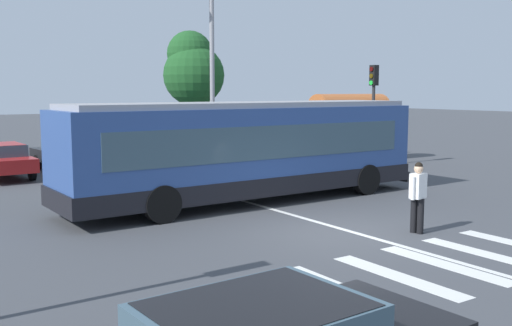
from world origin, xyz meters
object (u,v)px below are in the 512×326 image
(parked_car_red, at_px, (0,159))
(city_transit_bus, at_px, (248,151))
(parked_car_black, at_px, (68,153))
(parked_car_teal, at_px, (189,148))
(bus_stop_shelter, at_px, (349,111))
(twin_arm_street_lamp, at_px, (212,46))
(background_tree_right, at_px, (193,69))
(traffic_light_far_corner, at_px, (373,99))
(pedestrian_crossing_street, at_px, (418,193))
(parked_car_charcoal, at_px, (131,150))

(parked_car_red, bearing_deg, city_transit_bus, -61.08)
(parked_car_black, distance_m, parked_car_teal, 5.39)
(parked_car_red, bearing_deg, parked_car_black, 8.20)
(parked_car_black, relative_size, bus_stop_shelter, 1.13)
(bus_stop_shelter, distance_m, twin_arm_street_lamp, 7.51)
(background_tree_right, bearing_deg, parked_car_black, -158.73)
(parked_car_teal, xyz_separation_m, twin_arm_street_lamp, (0.08, -2.13, 4.53))
(parked_car_red, xyz_separation_m, bus_stop_shelter, (15.02, -3.59, 1.65))
(bus_stop_shelter, bearing_deg, parked_car_red, 166.55)
(traffic_light_far_corner, bearing_deg, parked_car_teal, 140.62)
(pedestrian_crossing_street, bearing_deg, city_transit_bus, 101.56)
(background_tree_right, bearing_deg, parked_car_red, -162.08)
(city_transit_bus, bearing_deg, pedestrian_crossing_street, -78.44)
(traffic_light_far_corner, bearing_deg, twin_arm_street_lamp, 153.50)
(pedestrian_crossing_street, height_order, background_tree_right, background_tree_right)
(parked_car_teal, height_order, bus_stop_shelter, bus_stop_shelter)
(parked_car_charcoal, xyz_separation_m, parked_car_teal, (2.64, -0.42, 0.00))
(city_transit_bus, xyz_separation_m, traffic_light_far_corner, (9.30, 4.03, 1.46))
(pedestrian_crossing_street, relative_size, bus_stop_shelter, 0.42)
(parked_car_black, bearing_deg, pedestrian_crossing_street, -76.71)
(traffic_light_far_corner, bearing_deg, city_transit_bus, -156.58)
(bus_stop_shelter, relative_size, twin_arm_street_lamp, 0.49)
(pedestrian_crossing_street, height_order, bus_stop_shelter, bus_stop_shelter)
(parked_car_charcoal, bearing_deg, parked_car_black, 174.97)
(parked_car_red, xyz_separation_m, parked_car_teal, (8.12, -0.26, 0.00))
(parked_car_black, bearing_deg, city_transit_bus, -75.74)
(city_transit_bus, xyz_separation_m, pedestrian_crossing_street, (1.15, -5.64, -0.62))
(parked_car_charcoal, xyz_separation_m, traffic_light_far_corner, (9.13, -5.74, 2.28))
(pedestrian_crossing_street, relative_size, traffic_light_far_corner, 0.38)
(twin_arm_street_lamp, bearing_deg, pedestrian_crossing_street, -97.66)
(twin_arm_street_lamp, bearing_deg, parked_car_charcoal, 136.84)
(background_tree_right, bearing_deg, parked_car_charcoal, -146.58)
(city_transit_bus, bearing_deg, traffic_light_far_corner, 23.42)
(parked_car_teal, relative_size, bus_stop_shelter, 1.13)
(bus_stop_shelter, bearing_deg, city_transit_bus, -148.22)
(pedestrian_crossing_street, bearing_deg, background_tree_right, 78.42)
(pedestrian_crossing_street, xyz_separation_m, parked_car_red, (-6.46, 15.25, -0.20))
(parked_car_charcoal, distance_m, bus_stop_shelter, 10.39)
(parked_car_charcoal, height_order, parked_car_teal, same)
(bus_stop_shelter, bearing_deg, parked_car_black, 161.97)
(parked_car_charcoal, height_order, bus_stop_shelter, bus_stop_shelter)
(parked_car_red, bearing_deg, background_tree_right, 17.92)
(parked_car_teal, xyz_separation_m, traffic_light_far_corner, (6.49, -5.33, 2.28))
(parked_car_teal, bearing_deg, parked_car_red, 178.19)
(pedestrian_crossing_street, distance_m, parked_car_black, 16.08)
(city_transit_bus, bearing_deg, parked_car_charcoal, 89.00)
(parked_car_red, relative_size, parked_car_black, 0.98)
(parked_car_black, height_order, parked_car_teal, same)
(parked_car_red, xyz_separation_m, twin_arm_street_lamp, (8.19, -2.39, 4.53))
(pedestrian_crossing_street, relative_size, twin_arm_street_lamp, 0.20)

